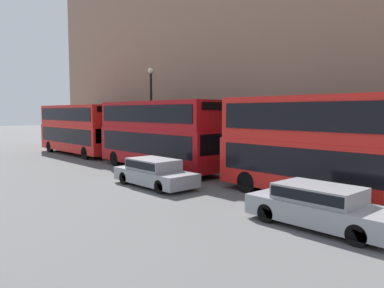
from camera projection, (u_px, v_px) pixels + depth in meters
name	position (u px, v px, depth m)	size (l,w,h in m)	color
bus_leading	(332.00, 144.00, 15.24)	(2.59, 10.12, 4.39)	red
bus_second_in_queue	(158.00, 132.00, 23.86)	(2.59, 10.05, 4.38)	#A80F14
bus_third_in_queue	(78.00, 127.00, 32.30)	(2.59, 10.30, 4.26)	red
car_dark_sedan	(320.00, 205.00, 12.06)	(1.89, 4.80, 1.37)	gray
car_hatchback	(154.00, 172.00, 18.68)	(1.89, 4.73, 1.38)	gray
street_lamp	(151.00, 104.00, 27.71)	(0.44, 0.44, 6.94)	black
pedestrian	(240.00, 161.00, 21.96)	(0.36, 0.36, 1.78)	brown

